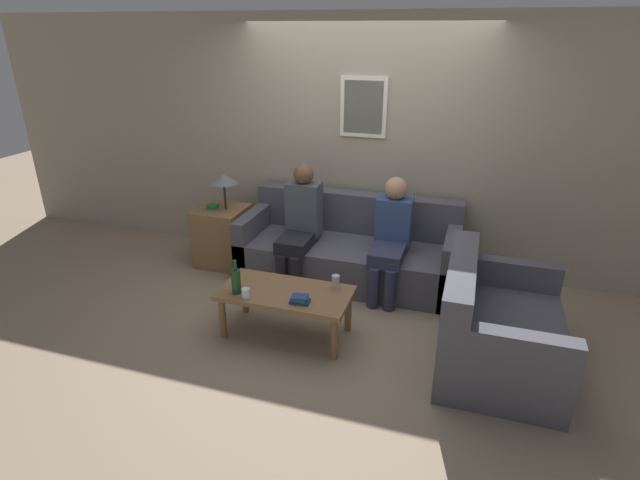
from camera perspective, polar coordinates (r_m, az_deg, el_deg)
The scene contains 12 objects.
ground_plane at distance 4.90m, azimuth 1.69°, elevation -6.82°, with size 16.00×16.00×0.00m, color gray.
wall_back at distance 5.33m, azimuth 4.94°, elevation 10.72°, with size 9.00×0.08×2.60m.
couch_main at distance 5.22m, azimuth 3.37°, elevation -1.27°, with size 2.21×0.89×0.84m.
couch_side at distance 4.14m, azimuth 19.34°, elevation -9.70°, with size 0.89×1.27×0.84m.
coffee_table at distance 4.23m, azimuth -3.96°, elevation -6.52°, with size 1.10×0.55×0.41m.
side_table_with_lamp at distance 5.59m, azimuth -11.05°, elevation 0.80°, with size 0.51×0.51×1.03m.
wine_bottle at distance 4.17m, azimuth -9.57°, elevation -4.60°, with size 0.08×0.08×0.30m.
drinking_glass at distance 4.11m, azimuth -8.48°, elevation -6.04°, with size 0.07×0.07×0.09m.
book_stack at distance 4.01m, azimuth -2.32°, elevation -6.79°, with size 0.16×0.12×0.06m.
soda_can at distance 4.20m, azimuth 1.80°, elevation -4.82°, with size 0.07×0.07×0.12m.
person_left at distance 5.04m, azimuth -2.27°, elevation 2.13°, with size 0.34×0.64×1.20m.
person_right at distance 4.84m, azimuth 8.13°, elevation 0.66°, with size 0.34×0.66×1.14m.
Camera 1 is at (1.17, -4.07, 2.45)m, focal length 28.00 mm.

